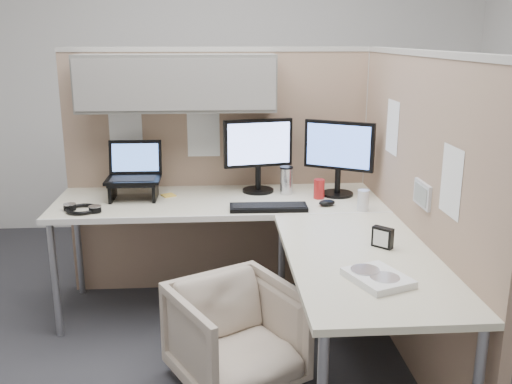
{
  "coord_description": "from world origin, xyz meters",
  "views": [
    {
      "loc": [
        -0.11,
        -2.82,
        1.69
      ],
      "look_at": [
        0.1,
        0.25,
        0.85
      ],
      "focal_mm": 40.0,
      "sensor_mm": 36.0,
      "label": 1
    }
  ],
  "objects": [
    {
      "name": "soda_can_green",
      "position": [
        0.71,
        0.25,
        0.79
      ],
      "size": [
        0.07,
        0.07,
        0.12
      ],
      "primitive_type": "cylinder",
      "color": "silver",
      "rests_on": "desk"
    },
    {
      "name": "headphones",
      "position": [
        -0.89,
        0.34,
        0.74
      ],
      "size": [
        0.24,
        0.24,
        0.03
      ],
      "rotation": [
        0.0,
        0.0,
        -0.34
      ],
      "color": "black",
      "rests_on": "desk"
    },
    {
      "name": "sticky_note_c",
      "position": [
        -0.42,
        0.63,
        0.73
      ],
      "size": [
        0.1,
        0.1,
        0.01
      ],
      "primitive_type": "cube",
      "rotation": [
        0.0,
        0.0,
        0.51
      ],
      "color": "yellow",
      "rests_on": "desk"
    },
    {
      "name": "ground",
      "position": [
        0.0,
        0.0,
        0.0
      ],
      "size": [
        4.5,
        4.5,
        0.0
      ],
      "primitive_type": "plane",
      "color": "#2A2A2D",
      "rests_on": "ground"
    },
    {
      "name": "partition_right",
      "position": [
        0.9,
        -0.07,
        0.82
      ],
      "size": [
        0.07,
        2.03,
        1.63
      ],
      "color": "tan",
      "rests_on": "ground"
    },
    {
      "name": "partition_back",
      "position": [
        -0.22,
        0.83,
        1.1
      ],
      "size": [
        2.0,
        0.36,
        1.63
      ],
      "color": "tan",
      "rests_on": "ground"
    },
    {
      "name": "office_chair",
      "position": [
        -0.04,
        -0.29,
        0.29
      ],
      "size": [
        0.74,
        0.73,
        0.58
      ],
      "primitive_type": "imported",
      "rotation": [
        0.0,
        0.0,
        0.49
      ],
      "color": "#C2AD9A",
      "rests_on": "ground"
    },
    {
      "name": "laptop_station",
      "position": [
        -0.62,
        0.61,
        0.86
      ],
      "size": [
        0.33,
        0.28,
        0.34
      ],
      "color": "black",
      "rests_on": "desk"
    },
    {
      "name": "mouse",
      "position": [
        0.53,
        0.35,
        0.75
      ],
      "size": [
        0.12,
        0.09,
        0.04
      ],
      "primitive_type": "ellipsoid",
      "rotation": [
        0.0,
        0.0,
        0.3
      ],
      "color": "black",
      "rests_on": "desk"
    },
    {
      "name": "desk",
      "position": [
        0.12,
        0.13,
        0.69
      ],
      "size": [
        2.0,
        1.98,
        0.73
      ],
      "color": "beige",
      "rests_on": "ground"
    },
    {
      "name": "travel_mug",
      "position": [
        0.32,
        0.63,
        0.82
      ],
      "size": [
        0.08,
        0.08,
        0.18
      ],
      "color": "silver",
      "rests_on": "desk"
    },
    {
      "name": "sticky_note_b",
      "position": [
        0.05,
        0.32,
        0.73
      ],
      "size": [
        0.1,
        0.1,
        0.01
      ],
      "primitive_type": "cube",
      "rotation": [
        0.0,
        0.0,
        -0.45
      ],
      "color": "yellow",
      "rests_on": "desk"
    },
    {
      "name": "desk_clock",
      "position": [
        0.66,
        -0.34,
        0.78
      ],
      "size": [
        0.1,
        0.1,
        0.1
      ],
      "rotation": [
        0.0,
        0.0,
        -0.78
      ],
      "color": "black",
      "rests_on": "desk"
    },
    {
      "name": "paper_stack",
      "position": [
        0.53,
        -0.72,
        0.75
      ],
      "size": [
        0.28,
        0.31,
        0.03
      ],
      "rotation": [
        0.0,
        0.0,
        0.37
      ],
      "color": "white",
      "rests_on": "desk"
    },
    {
      "name": "monitor_right",
      "position": [
        0.63,
        0.58,
        1.0
      ],
      "size": [
        0.4,
        0.25,
        0.47
      ],
      "rotation": [
        0.0,
        0.0,
        -0.53
      ],
      "color": "black",
      "rests_on": "desk"
    },
    {
      "name": "keyboard",
      "position": [
        0.18,
        0.3,
        0.74
      ],
      "size": [
        0.45,
        0.16,
        0.02
      ],
      "primitive_type": "cube",
      "rotation": [
        0.0,
        0.0,
        -0.02
      ],
      "color": "black",
      "rests_on": "desk"
    },
    {
      "name": "monitor_left",
      "position": [
        0.14,
        0.7,
        1.0
      ],
      "size": [
        0.44,
        0.2,
        0.47
      ],
      "rotation": [
        0.0,
        0.0,
        0.2
      ],
      "color": "black",
      "rests_on": "desk"
    },
    {
      "name": "soda_can_silver",
      "position": [
        0.51,
        0.51,
        0.79
      ],
      "size": [
        0.07,
        0.07,
        0.12
      ],
      "primitive_type": "cylinder",
      "color": "#B21E1E",
      "rests_on": "desk"
    }
  ]
}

